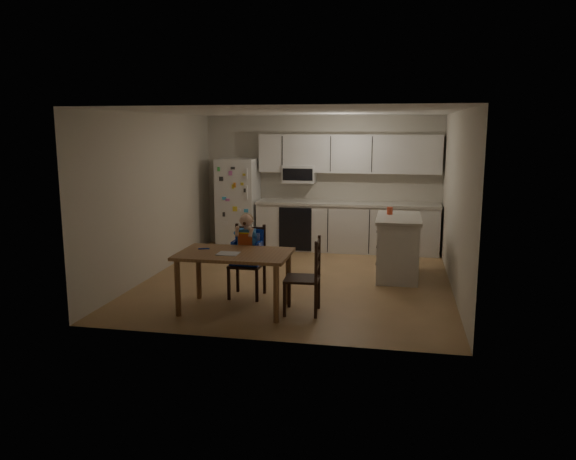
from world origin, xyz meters
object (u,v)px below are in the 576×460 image
Objects in this scene: kitchen_island at (398,246)px; chair_side at (310,271)px; red_cup at (390,211)px; dining_table at (234,260)px; refrigerator at (238,203)px; chair_booster at (248,246)px.

kitchen_island is 2.27m from chair_side.
kitchen_island is at bearing -53.40° from red_cup.
kitchen_island is 11.13× the size of red_cup.
red_cup reaches higher than dining_table.
dining_table is at bearing -129.46° from red_cup.
red_cup is 2.42m from chair_side.
chair_booster is at bearing -71.57° from refrigerator.
refrigerator is 1.23× the size of dining_table.
dining_table is at bearing -134.17° from kitchen_island.
refrigerator is 1.34× the size of kitchen_island.
refrigerator is at bearing 153.40° from red_cup.
refrigerator is 3.46m from kitchen_island.
refrigerator reaches higher than chair_side.
red_cup is at bearing 50.54° from dining_table.
dining_table is (-1.86, -2.25, -0.35)m from red_cup.
chair_side reaches higher than dining_table.
dining_table is 1.46× the size of chair_side.
kitchen_island is 1.34× the size of chair_side.
chair_booster is at bearing 89.88° from dining_table.
kitchen_island is at bearing -28.43° from refrigerator.
chair_booster reaches higher than kitchen_island.
refrigerator is at bearing 151.57° from kitchen_island.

